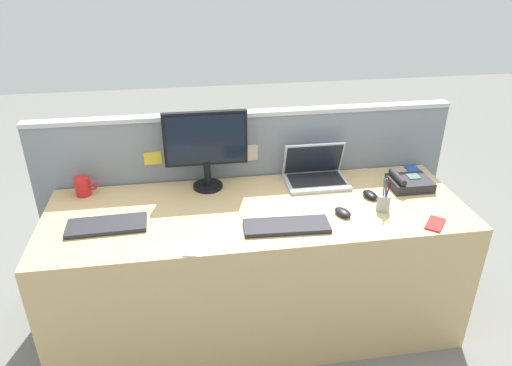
{
  "coord_description": "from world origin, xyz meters",
  "views": [
    {
      "loc": [
        -0.33,
        -2.06,
        1.97
      ],
      "look_at": [
        0.0,
        0.05,
        0.88
      ],
      "focal_mm": 33.3,
      "sensor_mm": 36.0,
      "label": 1
    }
  ],
  "objects_px": {
    "desk_phone": "(409,183)",
    "pen_cup": "(383,202)",
    "cell_phone_red_case": "(435,224)",
    "desktop_monitor": "(206,144)",
    "computer_mouse_left_hand": "(370,195)",
    "keyboard_spare": "(107,225)",
    "laptop": "(315,172)",
    "cell_phone_white_slab": "(191,248)",
    "cell_phone_blue_case": "(415,171)",
    "coffee_mug": "(83,186)",
    "keyboard_main": "(287,226)",
    "computer_mouse_right_hand": "(343,212)"
  },
  "relations": [
    {
      "from": "desk_phone",
      "to": "cell_phone_blue_case",
      "type": "distance_m",
      "value": 0.23
    },
    {
      "from": "keyboard_spare",
      "to": "pen_cup",
      "type": "height_order",
      "value": "pen_cup"
    },
    {
      "from": "keyboard_main",
      "to": "coffee_mug",
      "type": "bearing_deg",
      "value": 156.86
    },
    {
      "from": "keyboard_main",
      "to": "keyboard_spare",
      "type": "xyz_separation_m",
      "value": [
        -0.84,
        0.14,
        0.0
      ]
    },
    {
      "from": "keyboard_spare",
      "to": "cell_phone_blue_case",
      "type": "distance_m",
      "value": 1.75
    },
    {
      "from": "keyboard_spare",
      "to": "desktop_monitor",
      "type": "bearing_deg",
      "value": 32.6
    },
    {
      "from": "pen_cup",
      "to": "cell_phone_red_case",
      "type": "distance_m",
      "value": 0.26
    },
    {
      "from": "laptop",
      "to": "cell_phone_white_slab",
      "type": "distance_m",
      "value": 0.91
    },
    {
      "from": "laptop",
      "to": "cell_phone_white_slab",
      "type": "xyz_separation_m",
      "value": [
        -0.71,
        -0.56,
        -0.05
      ]
    },
    {
      "from": "cell_phone_red_case",
      "to": "cell_phone_white_slab",
      "type": "relative_size",
      "value": 1.05
    },
    {
      "from": "desktop_monitor",
      "to": "coffee_mug",
      "type": "height_order",
      "value": "desktop_monitor"
    },
    {
      "from": "laptop",
      "to": "cell_phone_white_slab",
      "type": "bearing_deg",
      "value": -141.96
    },
    {
      "from": "desktop_monitor",
      "to": "laptop",
      "type": "relative_size",
      "value": 1.3
    },
    {
      "from": "desktop_monitor",
      "to": "desk_phone",
      "type": "bearing_deg",
      "value": -9.32
    },
    {
      "from": "desk_phone",
      "to": "coffee_mug",
      "type": "relative_size",
      "value": 1.87
    },
    {
      "from": "keyboard_main",
      "to": "cell_phone_white_slab",
      "type": "xyz_separation_m",
      "value": [
        -0.45,
        -0.1,
        -0.01
      ]
    },
    {
      "from": "pen_cup",
      "to": "cell_phone_red_case",
      "type": "xyz_separation_m",
      "value": [
        0.2,
        -0.17,
        -0.04
      ]
    },
    {
      "from": "laptop",
      "to": "cell_phone_white_slab",
      "type": "height_order",
      "value": "laptop"
    },
    {
      "from": "laptop",
      "to": "cell_phone_red_case",
      "type": "relative_size",
      "value": 2.54
    },
    {
      "from": "desktop_monitor",
      "to": "cell_phone_red_case",
      "type": "bearing_deg",
      "value": -28.04
    },
    {
      "from": "laptop",
      "to": "keyboard_spare",
      "type": "xyz_separation_m",
      "value": [
        -1.1,
        -0.32,
        -0.04
      ]
    },
    {
      "from": "laptop",
      "to": "cell_phone_blue_case",
      "type": "relative_size",
      "value": 2.67
    },
    {
      "from": "pen_cup",
      "to": "cell_phone_red_case",
      "type": "bearing_deg",
      "value": -40.5
    },
    {
      "from": "keyboard_main",
      "to": "cell_phone_white_slab",
      "type": "height_order",
      "value": "keyboard_main"
    },
    {
      "from": "desk_phone",
      "to": "pen_cup",
      "type": "height_order",
      "value": "pen_cup"
    },
    {
      "from": "desk_phone",
      "to": "coffee_mug",
      "type": "bearing_deg",
      "value": 173.97
    },
    {
      "from": "desktop_monitor",
      "to": "cell_phone_white_slab",
      "type": "distance_m",
      "value": 0.64
    },
    {
      "from": "keyboard_spare",
      "to": "computer_mouse_left_hand",
      "type": "relative_size",
      "value": 3.7
    },
    {
      "from": "cell_phone_red_case",
      "to": "pen_cup",
      "type": "bearing_deg",
      "value": 179.23
    },
    {
      "from": "cell_phone_blue_case",
      "to": "coffee_mug",
      "type": "distance_m",
      "value": 1.88
    },
    {
      "from": "laptop",
      "to": "computer_mouse_right_hand",
      "type": "xyz_separation_m",
      "value": [
        0.04,
        -0.38,
        -0.04
      ]
    },
    {
      "from": "cell_phone_white_slab",
      "to": "computer_mouse_right_hand",
      "type": "bearing_deg",
      "value": 22.74
    },
    {
      "from": "desktop_monitor",
      "to": "cell_phone_red_case",
      "type": "xyz_separation_m",
      "value": [
        1.05,
        -0.56,
        -0.25
      ]
    },
    {
      "from": "desk_phone",
      "to": "cell_phone_red_case",
      "type": "height_order",
      "value": "desk_phone"
    },
    {
      "from": "laptop",
      "to": "coffee_mug",
      "type": "height_order",
      "value": "laptop"
    },
    {
      "from": "computer_mouse_right_hand",
      "to": "cell_phone_red_case",
      "type": "relative_size",
      "value": 0.74
    },
    {
      "from": "cell_phone_blue_case",
      "to": "coffee_mug",
      "type": "bearing_deg",
      "value": 177.99
    },
    {
      "from": "keyboard_main",
      "to": "computer_mouse_left_hand",
      "type": "relative_size",
      "value": 4.05
    },
    {
      "from": "desktop_monitor",
      "to": "desk_phone",
      "type": "height_order",
      "value": "desktop_monitor"
    },
    {
      "from": "desktop_monitor",
      "to": "computer_mouse_left_hand",
      "type": "relative_size",
      "value": 4.42
    },
    {
      "from": "cell_phone_white_slab",
      "to": "coffee_mug",
      "type": "height_order",
      "value": "coffee_mug"
    },
    {
      "from": "keyboard_spare",
      "to": "cell_phone_blue_case",
      "type": "height_order",
      "value": "keyboard_spare"
    },
    {
      "from": "computer_mouse_right_hand",
      "to": "pen_cup",
      "type": "height_order",
      "value": "pen_cup"
    },
    {
      "from": "pen_cup",
      "to": "coffee_mug",
      "type": "bearing_deg",
      "value": 165.29
    },
    {
      "from": "laptop",
      "to": "coffee_mug",
      "type": "relative_size",
      "value": 2.91
    },
    {
      "from": "cell_phone_red_case",
      "to": "computer_mouse_right_hand",
      "type": "bearing_deg",
      "value": -160.68
    },
    {
      "from": "desktop_monitor",
      "to": "cell_phone_white_slab",
      "type": "height_order",
      "value": "desktop_monitor"
    },
    {
      "from": "keyboard_spare",
      "to": "laptop",
      "type": "bearing_deg",
      "value": 14.36
    },
    {
      "from": "pen_cup",
      "to": "coffee_mug",
      "type": "relative_size",
      "value": 1.56
    },
    {
      "from": "desktop_monitor",
      "to": "keyboard_main",
      "type": "height_order",
      "value": "desktop_monitor"
    }
  ]
}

